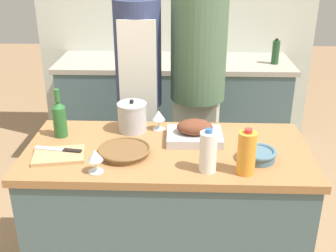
{
  "coord_description": "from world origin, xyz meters",
  "views": [
    {
      "loc": [
        0.07,
        -1.92,
        1.85
      ],
      "look_at": [
        0.0,
        0.1,
        0.94
      ],
      "focal_mm": 45.0,
      "sensor_mm": 36.0,
      "label": 1
    }
  ],
  "objects_px": {
    "mixing_bowl": "(258,154)",
    "milk_jug": "(208,152)",
    "wicker_basket": "(124,151)",
    "stock_pot": "(132,117)",
    "cutting_board": "(59,155)",
    "person_cook_aproned": "(139,84)",
    "wine_bottle_green": "(60,118)",
    "wine_glass_right": "(159,116)",
    "juice_jug": "(247,153)",
    "wine_glass_left": "(95,156)",
    "condiment_bottle_tall": "(276,52)",
    "person_cook_guest": "(198,79)",
    "knife_chef": "(60,150)",
    "roasting_pan": "(195,133)",
    "condiment_bottle_short": "(183,49)"
  },
  "relations": [
    {
      "from": "mixing_bowl",
      "to": "milk_jug",
      "type": "height_order",
      "value": "milk_jug"
    },
    {
      "from": "wicker_basket",
      "to": "wine_glass_right",
      "type": "height_order",
      "value": "wine_glass_right"
    },
    {
      "from": "wicker_basket",
      "to": "condiment_bottle_short",
      "type": "distance_m",
      "value": 1.73
    },
    {
      "from": "wicker_basket",
      "to": "stock_pot",
      "type": "xyz_separation_m",
      "value": [
        0.01,
        0.29,
        0.06
      ]
    },
    {
      "from": "roasting_pan",
      "to": "person_cook_aproned",
      "type": "relative_size",
      "value": 0.17
    },
    {
      "from": "wicker_basket",
      "to": "condiment_bottle_short",
      "type": "relative_size",
      "value": 1.44
    },
    {
      "from": "milk_jug",
      "to": "knife_chef",
      "type": "bearing_deg",
      "value": 168.65
    },
    {
      "from": "wine_glass_left",
      "to": "person_cook_aproned",
      "type": "bearing_deg",
      "value": 84.13
    },
    {
      "from": "cutting_board",
      "to": "mixing_bowl",
      "type": "height_order",
      "value": "mixing_bowl"
    },
    {
      "from": "roasting_pan",
      "to": "stock_pot",
      "type": "height_order",
      "value": "stock_pot"
    },
    {
      "from": "mixing_bowl",
      "to": "person_cook_guest",
      "type": "bearing_deg",
      "value": 107.24
    },
    {
      "from": "roasting_pan",
      "to": "wine_bottle_green",
      "type": "xyz_separation_m",
      "value": [
        -0.72,
        0.03,
        0.06
      ]
    },
    {
      "from": "juice_jug",
      "to": "mixing_bowl",
      "type": "bearing_deg",
      "value": 58.62
    },
    {
      "from": "condiment_bottle_short",
      "to": "condiment_bottle_tall",
      "type": "bearing_deg",
      "value": -11.26
    },
    {
      "from": "wicker_basket",
      "to": "wine_glass_left",
      "type": "xyz_separation_m",
      "value": [
        -0.11,
        -0.17,
        0.06
      ]
    },
    {
      "from": "cutting_board",
      "to": "condiment_bottle_short",
      "type": "distance_m",
      "value": 1.85
    },
    {
      "from": "stock_pot",
      "to": "milk_jug",
      "type": "xyz_separation_m",
      "value": [
        0.4,
        -0.43,
        0.02
      ]
    },
    {
      "from": "milk_jug",
      "to": "condiment_bottle_tall",
      "type": "distance_m",
      "value": 1.81
    },
    {
      "from": "wine_glass_left",
      "to": "person_cook_guest",
      "type": "height_order",
      "value": "person_cook_guest"
    },
    {
      "from": "juice_jug",
      "to": "wine_glass_left",
      "type": "height_order",
      "value": "juice_jug"
    },
    {
      "from": "wine_glass_right",
      "to": "wine_glass_left",
      "type": "bearing_deg",
      "value": -118.43
    },
    {
      "from": "knife_chef",
      "to": "person_cook_aproned",
      "type": "bearing_deg",
      "value": 68.68
    },
    {
      "from": "roasting_pan",
      "to": "milk_jug",
      "type": "xyz_separation_m",
      "value": [
        0.05,
        -0.32,
        0.05
      ]
    },
    {
      "from": "knife_chef",
      "to": "cutting_board",
      "type": "bearing_deg",
      "value": -82.14
    },
    {
      "from": "juice_jug",
      "to": "milk_jug",
      "type": "height_order",
      "value": "juice_jug"
    },
    {
      "from": "cutting_board",
      "to": "person_cook_guest",
      "type": "xyz_separation_m",
      "value": [
        0.7,
        0.87,
        0.12
      ]
    },
    {
      "from": "cutting_board",
      "to": "person_cook_aproned",
      "type": "height_order",
      "value": "person_cook_aproned"
    },
    {
      "from": "wicker_basket",
      "to": "wine_glass_right",
      "type": "bearing_deg",
      "value": 63.53
    },
    {
      "from": "knife_chef",
      "to": "roasting_pan",
      "type": "bearing_deg",
      "value": 14.32
    },
    {
      "from": "milk_jug",
      "to": "cutting_board",
      "type": "bearing_deg",
      "value": 171.57
    },
    {
      "from": "person_cook_aproned",
      "to": "wine_bottle_green",
      "type": "bearing_deg",
      "value": -124.83
    },
    {
      "from": "juice_jug",
      "to": "condiment_bottle_short",
      "type": "bearing_deg",
      "value": 98.86
    },
    {
      "from": "stock_pot",
      "to": "condiment_bottle_tall",
      "type": "xyz_separation_m",
      "value": [
        1.03,
        1.26,
        0.06
      ]
    },
    {
      "from": "wicker_basket",
      "to": "milk_jug",
      "type": "relative_size",
      "value": 1.25
    },
    {
      "from": "cutting_board",
      "to": "condiment_bottle_tall",
      "type": "xyz_separation_m",
      "value": [
        1.36,
        1.59,
        0.13
      ]
    },
    {
      "from": "knife_chef",
      "to": "juice_jug",
      "type": "bearing_deg",
      "value": -9.96
    },
    {
      "from": "condiment_bottle_tall",
      "to": "person_cook_guest",
      "type": "distance_m",
      "value": 0.97
    },
    {
      "from": "roasting_pan",
      "to": "wine_glass_left",
      "type": "bearing_deg",
      "value": -142.82
    },
    {
      "from": "mixing_bowl",
      "to": "milk_jug",
      "type": "xyz_separation_m",
      "value": [
        -0.25,
        -0.11,
        0.07
      ]
    },
    {
      "from": "roasting_pan",
      "to": "wine_glass_left",
      "type": "distance_m",
      "value": 0.58
    },
    {
      "from": "juice_jug",
      "to": "person_cook_aproned",
      "type": "bearing_deg",
      "value": 120.96
    },
    {
      "from": "mixing_bowl",
      "to": "stock_pot",
      "type": "bearing_deg",
      "value": 153.6
    },
    {
      "from": "milk_jug",
      "to": "person_cook_aproned",
      "type": "height_order",
      "value": "person_cook_aproned"
    },
    {
      "from": "knife_chef",
      "to": "person_cook_guest",
      "type": "relative_size",
      "value": 0.14
    },
    {
      "from": "cutting_board",
      "to": "person_cook_aproned",
      "type": "distance_m",
      "value": 0.91
    },
    {
      "from": "mixing_bowl",
      "to": "wine_glass_left",
      "type": "relative_size",
      "value": 1.54
    },
    {
      "from": "wine_glass_left",
      "to": "wicker_basket",
      "type": "bearing_deg",
      "value": 58.28
    },
    {
      "from": "wicker_basket",
      "to": "wine_glass_right",
      "type": "relative_size",
      "value": 2.31
    },
    {
      "from": "wine_glass_left",
      "to": "condiment_bottle_short",
      "type": "relative_size",
      "value": 0.63
    },
    {
      "from": "stock_pot",
      "to": "wine_bottle_green",
      "type": "xyz_separation_m",
      "value": [
        -0.38,
        -0.09,
        0.02
      ]
    }
  ]
}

